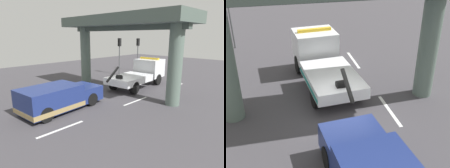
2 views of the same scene
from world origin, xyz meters
TOP-DOWN VIEW (x-y plane):
  - ground_plane at (0.00, 0.00)m, footprint 60.00×40.00m
  - lane_stripe_mid at (0.00, -2.36)m, footprint 2.60×0.16m
  - lane_stripe_east at (6.00, -2.36)m, footprint 2.60×0.16m
  - tow_truck_white at (3.91, 0.06)m, footprint 7.33×2.86m
  - traffic_light_far at (10.02, 5.10)m, footprint 0.39×0.32m

SIDE VIEW (x-z plane):
  - ground_plane at x=0.00m, z-range -0.10..0.00m
  - lane_stripe_mid at x=0.00m, z-range 0.00..0.01m
  - lane_stripe_east at x=6.00m, z-range 0.00..0.01m
  - tow_truck_white at x=3.91m, z-range -0.03..2.43m
  - traffic_light_far at x=10.02m, z-range 0.95..5.08m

